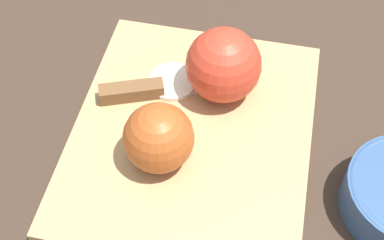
% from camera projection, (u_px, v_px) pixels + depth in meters
% --- Properties ---
extents(ground_plane, '(4.00, 4.00, 0.00)m').
position_uv_depth(ground_plane, '(192.00, 141.00, 0.63)').
color(ground_plane, '#38281E').
extents(cutting_board, '(0.33, 0.27, 0.02)m').
position_uv_depth(cutting_board, '(192.00, 136.00, 0.63)').
color(cutting_board, tan).
rests_on(cutting_board, ground_plane).
extents(apple_half_left, '(0.08, 0.08, 0.08)m').
position_uv_depth(apple_half_left, '(158.00, 138.00, 0.56)').
color(apple_half_left, '#AD4C1E').
rests_on(apple_half_left, cutting_board).
extents(apple_half_right, '(0.09, 0.09, 0.09)m').
position_uv_depth(apple_half_right, '(224.00, 65.00, 0.62)').
color(apple_half_right, red).
rests_on(apple_half_right, cutting_board).
extents(knife, '(0.08, 0.16, 0.02)m').
position_uv_depth(knife, '(140.00, 91.00, 0.64)').
color(knife, silver).
rests_on(knife, cutting_board).
extents(apple_slice, '(0.06, 0.06, 0.01)m').
position_uv_depth(apple_slice, '(172.00, 82.00, 0.66)').
color(apple_slice, '#EFE5C6').
rests_on(apple_slice, cutting_board).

